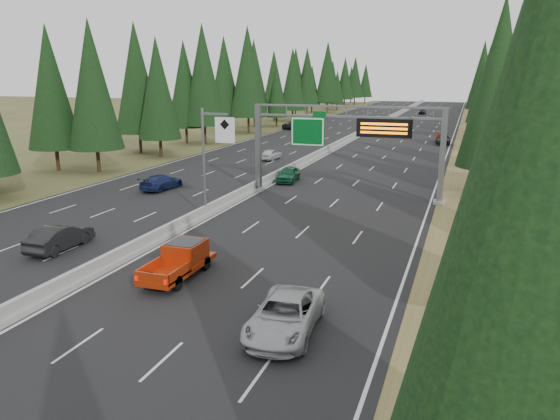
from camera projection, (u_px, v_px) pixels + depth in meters
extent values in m
cube|color=black|center=(355.00, 138.00, 91.07)|extent=(32.00, 260.00, 0.08)
cube|color=olive|center=(467.00, 142.00, 85.41)|extent=(3.60, 260.00, 0.06)
cube|color=#444821|center=(256.00, 134.00, 96.73)|extent=(3.60, 260.00, 0.06)
cube|color=#9A9A94|center=(355.00, 137.00, 91.02)|extent=(0.70, 260.00, 0.30)
cube|color=#9A9A94|center=(355.00, 134.00, 90.93)|extent=(0.30, 260.00, 0.60)
cube|color=slate|center=(258.00, 148.00, 48.75)|extent=(0.45, 0.45, 7.80)
cube|color=#9A9A94|center=(259.00, 189.00, 49.66)|extent=(0.90, 0.90, 0.30)
cube|color=slate|center=(442.00, 157.00, 43.72)|extent=(0.45, 0.45, 7.80)
cube|color=#9A9A94|center=(439.00, 202.00, 44.63)|extent=(0.90, 0.90, 0.30)
cube|color=slate|center=(347.00, 106.00, 45.31)|extent=(15.85, 0.35, 0.16)
cube|color=slate|center=(346.00, 117.00, 45.51)|extent=(15.85, 0.35, 0.16)
cube|color=#054C19|center=(308.00, 132.00, 46.65)|extent=(3.00, 0.10, 2.50)
cube|color=silver|center=(308.00, 132.00, 46.59)|extent=(2.85, 0.02, 2.35)
cube|color=#054C19|center=(319.00, 114.00, 45.97)|extent=(1.10, 0.10, 0.45)
cube|color=black|center=(384.00, 128.00, 44.41)|extent=(4.50, 0.40, 1.50)
cube|color=orange|center=(384.00, 124.00, 44.13)|extent=(3.80, 0.02, 0.18)
cube|color=orange|center=(384.00, 128.00, 44.21)|extent=(3.80, 0.02, 0.18)
cube|color=orange|center=(384.00, 133.00, 44.30)|extent=(3.80, 0.02, 0.18)
cylinder|color=slate|center=(204.00, 164.00, 39.68)|extent=(0.20, 0.20, 8.00)
cube|color=#9A9A94|center=(206.00, 215.00, 40.62)|extent=(0.50, 0.50, 0.20)
cube|color=slate|center=(215.00, 114.00, 38.48)|extent=(2.00, 0.15, 0.15)
cube|color=silver|center=(225.00, 130.00, 38.39)|extent=(1.50, 0.06, 1.80)
cone|color=black|center=(560.00, 194.00, 8.07)|extent=(5.40, 5.40, 12.60)
cylinder|color=black|center=(524.00, 300.00, 22.30)|extent=(0.40, 0.40, 2.88)
cone|color=black|center=(550.00, 74.00, 20.12)|extent=(6.48, 6.48, 15.12)
cylinder|color=black|center=(507.00, 230.00, 34.43)|extent=(0.40, 0.40, 1.76)
cone|color=black|center=(516.00, 142.00, 33.09)|extent=(3.96, 3.96, 9.25)
cylinder|color=black|center=(559.00, 237.00, 31.86)|extent=(0.40, 0.40, 2.39)
cylinder|color=black|center=(489.00, 182.00, 47.20)|extent=(0.40, 0.40, 2.68)
cone|color=black|center=(499.00, 83.00, 45.17)|extent=(6.02, 6.02, 14.05)
cylinder|color=black|center=(543.00, 184.00, 46.44)|extent=(0.40, 0.40, 2.61)
cone|color=black|center=(555.00, 86.00, 44.47)|extent=(5.86, 5.86, 13.68)
cylinder|color=black|center=(495.00, 161.00, 59.55)|extent=(0.40, 0.40, 2.34)
cone|color=black|center=(501.00, 93.00, 57.77)|extent=(5.26, 5.26, 12.28)
cylinder|color=black|center=(533.00, 164.00, 57.58)|extent=(0.40, 0.40, 2.27)
cone|color=black|center=(541.00, 96.00, 55.86)|extent=(5.11, 5.11, 11.93)
cylinder|color=black|center=(491.00, 148.00, 71.98)|extent=(0.40, 0.40, 1.87)
cone|color=black|center=(495.00, 103.00, 70.56)|extent=(4.21, 4.21, 9.82)
cylinder|color=black|center=(513.00, 149.00, 70.42)|extent=(0.40, 0.40, 1.91)
cone|color=black|center=(517.00, 103.00, 68.98)|extent=(4.29, 4.29, 10.01)
cylinder|color=black|center=(483.00, 135.00, 84.95)|extent=(0.40, 0.40, 2.35)
cone|color=black|center=(487.00, 87.00, 83.18)|extent=(5.28, 5.28, 12.32)
cylinder|color=black|center=(514.00, 137.00, 83.99)|extent=(0.40, 0.40, 1.86)
cone|color=black|center=(518.00, 99.00, 82.58)|extent=(4.20, 4.20, 9.79)
cylinder|color=black|center=(479.00, 129.00, 95.69)|extent=(0.40, 0.40, 2.09)
cone|color=black|center=(482.00, 91.00, 94.10)|extent=(4.70, 4.70, 10.98)
cylinder|color=black|center=(503.00, 127.00, 96.53)|extent=(0.40, 0.40, 2.67)
cone|color=black|center=(508.00, 78.00, 94.50)|extent=(6.02, 6.02, 14.04)
cylinder|color=black|center=(484.00, 121.00, 109.54)|extent=(0.40, 0.40, 2.43)
cone|color=black|center=(488.00, 82.00, 107.69)|extent=(5.48, 5.48, 12.78)
cylinder|color=black|center=(506.00, 123.00, 107.23)|extent=(0.40, 0.40, 2.09)
cone|color=black|center=(510.00, 89.00, 105.64)|extent=(4.71, 4.71, 10.99)
cylinder|color=black|center=(479.00, 115.00, 122.20)|extent=(0.40, 0.40, 2.82)
cone|color=black|center=(483.00, 75.00, 120.07)|extent=(6.34, 6.34, 14.79)
cylinder|color=black|center=(504.00, 117.00, 120.77)|extent=(0.40, 0.40, 2.42)
cone|color=black|center=(507.00, 82.00, 118.94)|extent=(5.44, 5.44, 12.70)
cylinder|color=black|center=(479.00, 113.00, 134.90)|extent=(0.40, 0.40, 1.88)
cone|color=black|center=(481.00, 89.00, 133.48)|extent=(4.22, 4.22, 9.86)
cylinder|color=black|center=(500.00, 112.00, 132.49)|extent=(0.40, 0.40, 2.77)
cone|color=black|center=(503.00, 76.00, 130.39)|extent=(6.23, 6.23, 14.54)
cylinder|color=black|center=(477.00, 109.00, 149.88)|extent=(0.40, 0.40, 2.15)
cone|color=black|center=(479.00, 84.00, 148.25)|extent=(4.84, 4.84, 11.28)
cylinder|color=black|center=(493.00, 110.00, 147.94)|extent=(0.40, 0.40, 1.77)
cone|color=black|center=(495.00, 89.00, 146.60)|extent=(3.99, 3.99, 9.30)
cylinder|color=black|center=(476.00, 107.00, 159.47)|extent=(0.40, 0.40, 2.25)
cone|color=black|center=(478.00, 82.00, 157.76)|extent=(5.06, 5.06, 11.82)
cylinder|color=black|center=(496.00, 105.00, 160.85)|extent=(0.40, 0.40, 2.93)
cone|color=black|center=(499.00, 73.00, 158.63)|extent=(6.59, 6.59, 15.38)
cylinder|color=black|center=(477.00, 104.00, 173.64)|extent=(0.40, 0.40, 2.53)
cone|color=black|center=(479.00, 78.00, 171.72)|extent=(5.70, 5.70, 13.30)
cylinder|color=black|center=(490.00, 104.00, 173.08)|extent=(0.40, 0.40, 2.30)
cone|color=black|center=(492.00, 81.00, 171.34)|extent=(5.17, 5.17, 12.05)
cylinder|color=black|center=(477.00, 102.00, 186.52)|extent=(0.40, 0.40, 2.14)
cone|color=black|center=(478.00, 82.00, 184.90)|extent=(4.82, 4.82, 11.24)
cylinder|color=black|center=(488.00, 101.00, 185.30)|extent=(0.40, 0.40, 2.74)
cone|color=black|center=(490.00, 75.00, 183.22)|extent=(6.17, 6.17, 14.41)
cylinder|color=black|center=(98.00, 161.00, 59.17)|extent=(0.40, 0.40, 2.58)
cone|color=black|center=(92.00, 85.00, 57.22)|extent=(5.80, 5.80, 13.53)
cylinder|color=black|center=(58.00, 160.00, 60.12)|extent=(0.40, 0.40, 2.50)
cone|color=black|center=(50.00, 87.00, 58.22)|extent=(5.63, 5.63, 13.14)
cylinder|color=black|center=(161.00, 148.00, 69.81)|extent=(0.40, 0.40, 2.40)
cone|color=black|center=(158.00, 88.00, 68.00)|extent=(5.40, 5.40, 12.59)
cylinder|color=black|center=(140.00, 143.00, 73.90)|extent=(0.40, 0.40, 2.74)
cone|color=black|center=(136.00, 78.00, 71.82)|extent=(6.17, 6.17, 14.41)
cylinder|color=black|center=(205.00, 134.00, 83.59)|extent=(0.40, 0.40, 2.84)
cone|color=black|center=(203.00, 75.00, 81.43)|extent=(6.40, 6.40, 14.92)
cylinder|color=black|center=(187.00, 135.00, 84.15)|extent=(0.40, 0.40, 2.47)
cone|color=black|center=(185.00, 84.00, 82.27)|extent=(5.56, 5.56, 12.98)
cylinder|color=black|center=(249.00, 125.00, 98.08)|extent=(0.40, 0.40, 2.99)
cone|color=black|center=(248.00, 71.00, 95.81)|extent=(6.73, 6.73, 15.70)
cylinder|color=black|center=(226.00, 125.00, 99.90)|extent=(0.40, 0.40, 2.73)
cone|color=black|center=(224.00, 77.00, 97.83)|extent=(6.14, 6.14, 14.33)
cylinder|color=black|center=(276.00, 122.00, 110.48)|extent=(0.40, 0.40, 1.99)
cone|color=black|center=(276.00, 91.00, 108.98)|extent=(4.47, 4.47, 10.43)
cylinder|color=black|center=(255.00, 120.00, 110.61)|extent=(0.40, 0.40, 2.74)
cone|color=black|center=(254.00, 76.00, 108.53)|extent=(6.17, 6.17, 14.39)
cylinder|color=black|center=(292.00, 116.00, 122.35)|extent=(0.40, 0.40, 2.58)
cone|color=black|center=(293.00, 79.00, 120.39)|extent=(5.80, 5.80, 13.53)
cylinder|color=black|center=(274.00, 115.00, 124.28)|extent=(0.40, 0.40, 2.51)
cone|color=black|center=(274.00, 80.00, 122.38)|extent=(5.65, 5.65, 13.17)
cylinder|color=black|center=(307.00, 112.00, 135.51)|extent=(0.40, 0.40, 2.69)
cone|color=black|center=(307.00, 77.00, 133.48)|extent=(6.05, 6.05, 14.11)
cylinder|color=black|center=(295.00, 112.00, 135.44)|extent=(0.40, 0.40, 2.68)
cone|color=black|center=(296.00, 77.00, 133.42)|extent=(6.02, 6.02, 14.05)
cylinder|color=black|center=(327.00, 107.00, 149.59)|extent=(0.40, 0.40, 3.03)
cone|color=black|center=(328.00, 72.00, 147.29)|extent=(6.83, 6.83, 15.93)
cylinder|color=black|center=(312.00, 109.00, 151.10)|extent=(0.40, 0.40, 2.04)
cone|color=black|center=(312.00, 85.00, 149.56)|extent=(4.59, 4.59, 10.71)
cylinder|color=black|center=(337.00, 107.00, 160.85)|extent=(0.40, 0.40, 1.83)
cone|color=black|center=(337.00, 87.00, 159.46)|extent=(4.12, 4.12, 9.61)
cylinder|color=black|center=(327.00, 106.00, 163.29)|extent=(0.40, 0.40, 1.91)
cone|color=black|center=(327.00, 86.00, 161.84)|extent=(4.30, 4.30, 10.04)
cylinder|color=black|center=(344.00, 103.00, 175.59)|extent=(0.40, 0.40, 2.51)
cone|color=black|center=(345.00, 78.00, 173.68)|extent=(5.65, 5.65, 13.19)
cylinder|color=black|center=(332.00, 104.00, 173.29)|extent=(0.40, 0.40, 2.34)
cone|color=black|center=(333.00, 80.00, 171.52)|extent=(5.27, 5.27, 12.29)
cylinder|color=black|center=(354.00, 101.00, 186.66)|extent=(0.40, 0.40, 2.59)
cone|color=black|center=(355.00, 77.00, 184.70)|extent=(5.82, 5.82, 13.59)
cylinder|color=black|center=(342.00, 102.00, 188.47)|extent=(0.40, 0.40, 2.03)
cone|color=black|center=(343.00, 83.00, 186.94)|extent=(4.56, 4.56, 10.64)
cylinder|color=black|center=(365.00, 100.00, 198.97)|extent=(0.40, 0.40, 2.26)
cone|color=black|center=(366.00, 80.00, 197.26)|extent=(5.08, 5.08, 11.85)
cylinder|color=black|center=(351.00, 100.00, 201.91)|extent=(0.40, 0.40, 2.13)
cone|color=black|center=(351.00, 81.00, 200.29)|extent=(4.80, 4.80, 11.19)
imported|color=#BBBBC0|center=(285.00, 315.00, 22.30)|extent=(2.86, 5.60, 1.51)
cylinder|color=black|center=(148.00, 279.00, 27.25)|extent=(0.28, 0.75, 0.75)
cylinder|color=black|center=(177.00, 283.00, 26.74)|extent=(0.28, 0.75, 0.75)
cylinder|color=black|center=(179.00, 260.00, 30.10)|extent=(0.28, 0.75, 0.75)
cylinder|color=black|center=(205.00, 263.00, 29.59)|extent=(0.28, 0.75, 0.75)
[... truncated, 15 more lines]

